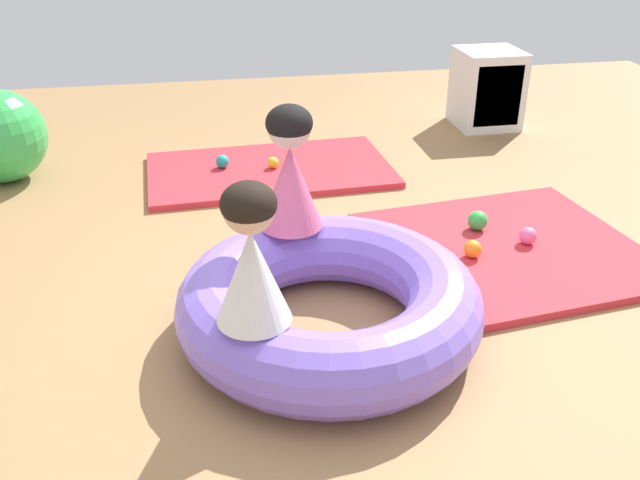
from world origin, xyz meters
The scene contains 13 objects.
ground_plane centered at (0.00, 0.00, 0.00)m, with size 8.00×8.00×0.00m, color #9E7549.
gym_mat_near_left centered at (1.04, 0.37, 0.02)m, with size 1.27×1.16×0.04m, color red.
gym_mat_front centered at (0.01, 1.64, 0.02)m, with size 1.51×0.87×0.04m, color red.
inflatable_cushion centered at (0.04, -0.14, 0.15)m, with size 1.22×1.22×0.30m, color #8466E0.
child_in_pink centered at (-0.05, 0.27, 0.57)m, with size 0.39×0.39×0.54m.
child_in_white centered at (-0.28, -0.43, 0.55)m, with size 0.35×0.35×0.51m.
play_ball_blue centered at (0.10, 1.43, 0.08)m, with size 0.08×0.08×0.08m, color blue.
play_ball_orange centered at (0.83, 0.30, 0.08)m, with size 0.09×0.09×0.09m, color orange.
play_ball_yellow centered at (0.03, 1.62, 0.08)m, with size 0.07×0.07×0.07m, color yellow.
play_ball_teal centered at (-0.29, 1.68, 0.08)m, with size 0.08×0.08×0.08m, color teal.
play_ball_pink centered at (1.15, 0.38, 0.08)m, with size 0.09×0.09×0.09m, color pink.
play_ball_green centered at (0.96, 0.57, 0.09)m, with size 0.10×0.10×0.10m, color green.
storage_cube centered at (1.71, 2.28, 0.28)m, with size 0.44×0.44×0.56m.
Camera 1 is at (-0.42, -2.42, 1.65)m, focal length 38.66 mm.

